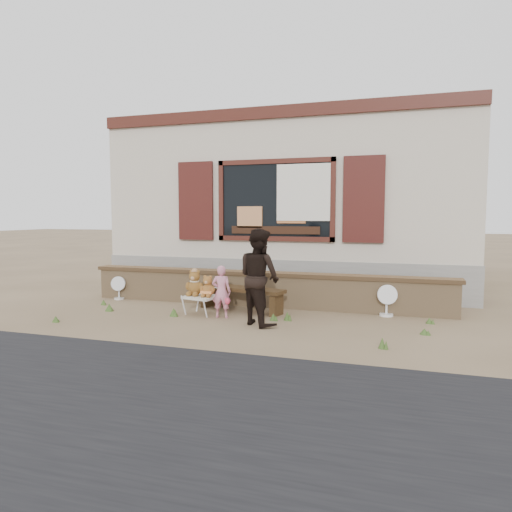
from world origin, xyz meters
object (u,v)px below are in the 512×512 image
(bench, at_px, (241,293))
(folding_chair, at_px, (201,298))
(child, at_px, (221,292))
(adult, at_px, (259,277))
(teddy_bear_left, at_px, (195,282))
(teddy_bear_right, at_px, (208,286))

(bench, height_order, folding_chair, bench)
(child, bearing_deg, adult, 152.50)
(teddy_bear_left, relative_size, teddy_bear_right, 1.21)
(teddy_bear_right, bearing_deg, adult, -7.74)
(bench, distance_m, teddy_bear_right, 0.69)
(teddy_bear_left, height_order, adult, adult)
(teddy_bear_left, bearing_deg, teddy_bear_right, -0.00)
(folding_chair, relative_size, teddy_bear_left, 1.37)
(child, bearing_deg, folding_chair, -24.70)
(child, bearing_deg, teddy_bear_right, -26.99)
(teddy_bear_right, height_order, adult, adult)
(folding_chair, xyz_separation_m, adult, (1.18, -0.41, 0.47))
(child, relative_size, adult, 0.58)
(teddy_bear_right, bearing_deg, folding_chair, -180.00)
(teddy_bear_right, distance_m, child, 0.32)
(bench, bearing_deg, teddy_bear_left, -132.19)
(bench, relative_size, child, 1.95)
(teddy_bear_left, xyz_separation_m, child, (0.57, -0.16, -0.11))
(folding_chair, xyz_separation_m, teddy_bear_right, (0.14, -0.03, 0.22))
(child, distance_m, adult, 0.86)
(bench, relative_size, folding_chair, 2.79)
(teddy_bear_right, xyz_separation_m, child, (0.29, -0.10, -0.07))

